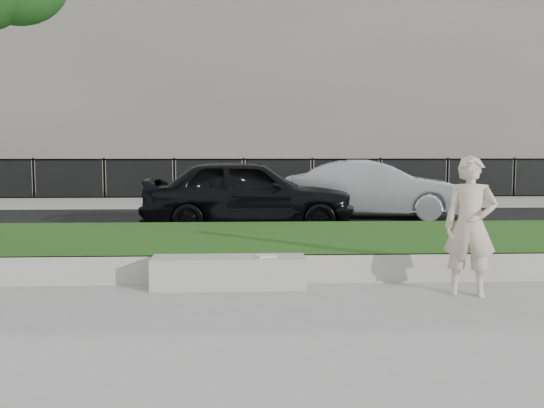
{
  "coord_description": "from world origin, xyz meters",
  "views": [
    {
      "loc": [
        -0.54,
        -7.32,
        1.87
      ],
      "look_at": [
        -0.17,
        1.2,
        1.11
      ],
      "focal_mm": 40.0,
      "sensor_mm": 36.0,
      "label": 1
    }
  ],
  "objects_px": {
    "stone_bench": "(229,272)",
    "car_silver": "(373,189)",
    "book": "(266,256)",
    "man": "(470,226)",
    "car_dark": "(249,194)"
  },
  "relations": [
    {
      "from": "stone_bench",
      "to": "car_silver",
      "type": "height_order",
      "value": "car_silver"
    },
    {
      "from": "book",
      "to": "car_silver",
      "type": "xyz_separation_m",
      "value": [
        3.15,
        8.01,
        0.38
      ]
    },
    {
      "from": "car_silver",
      "to": "man",
      "type": "bearing_deg",
      "value": -175.81
    },
    {
      "from": "stone_bench",
      "to": "book",
      "type": "distance_m",
      "value": 0.56
    },
    {
      "from": "stone_bench",
      "to": "car_dark",
      "type": "relative_size",
      "value": 0.43
    },
    {
      "from": "stone_bench",
      "to": "car_silver",
      "type": "bearing_deg",
      "value": 65.32
    },
    {
      "from": "man",
      "to": "book",
      "type": "height_order",
      "value": "man"
    },
    {
      "from": "car_dark",
      "to": "car_silver",
      "type": "xyz_separation_m",
      "value": [
        3.35,
        2.15,
        -0.05
      ]
    },
    {
      "from": "book",
      "to": "car_dark",
      "type": "xyz_separation_m",
      "value": [
        -0.2,
        5.86,
        0.43
      ]
    },
    {
      "from": "stone_bench",
      "to": "book",
      "type": "bearing_deg",
      "value": -5.83
    },
    {
      "from": "man",
      "to": "car_silver",
      "type": "relative_size",
      "value": 0.38
    },
    {
      "from": "car_dark",
      "to": "book",
      "type": "bearing_deg",
      "value": -176.61
    },
    {
      "from": "car_silver",
      "to": "car_dark",
      "type": "bearing_deg",
      "value": 130.57
    },
    {
      "from": "car_dark",
      "to": "man",
      "type": "bearing_deg",
      "value": -154.8
    },
    {
      "from": "stone_bench",
      "to": "car_dark",
      "type": "xyz_separation_m",
      "value": [
        0.31,
        5.81,
        0.65
      ]
    }
  ]
}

